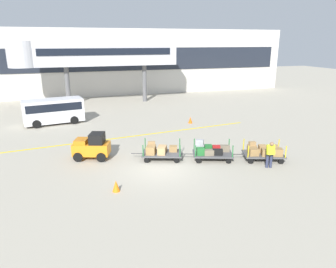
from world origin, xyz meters
TOP-DOWN VIEW (x-y plane):
  - ground_plane at (0.00, 0.00)m, footprint 120.00×120.00m
  - apron_lead_line at (-0.52, 6.46)m, footprint 20.00×2.67m
  - terminal_building at (0.00, 25.98)m, footprint 50.31×2.51m
  - jet_bridge at (-2.00, 19.99)m, footprint 17.53×3.00m
  - baggage_tug at (-3.42, 2.68)m, footprint 2.34×1.78m
  - baggage_cart_lead at (0.39, 1.40)m, footprint 3.07×2.07m
  - baggage_cart_middle at (3.26, 0.43)m, footprint 3.07×2.07m
  - baggage_cart_tail at (6.19, -0.62)m, footprint 3.07×2.07m
  - baggage_handler at (5.80, -1.77)m, footprint 0.52×0.53m
  - shuttle_van at (-5.86, 12.17)m, footprint 5.06×2.71m
  - safety_cone_near at (-2.72, -2.04)m, footprint 0.36×0.36m
  - safety_cone_far at (5.26, 8.81)m, footprint 0.36×0.36m

SIDE VIEW (x-z plane):
  - ground_plane at x=0.00m, z-range 0.00..0.00m
  - apron_lead_line at x=-0.52m, z-range 0.00..0.01m
  - safety_cone_near at x=-2.72m, z-range 0.00..0.55m
  - safety_cone_far at x=5.26m, z-range 0.00..0.55m
  - baggage_cart_lead at x=0.39m, z-range -0.04..1.06m
  - baggage_cart_middle at x=3.26m, z-range -0.06..1.09m
  - baggage_cart_tail at x=6.19m, z-range -0.03..1.07m
  - baggage_tug at x=-3.42m, z-range -0.04..1.54m
  - baggage_handler at x=5.80m, z-range 0.08..1.65m
  - shuttle_van at x=-5.86m, z-range 0.19..2.28m
  - terminal_building at x=0.00m, z-range 0.01..8.29m
  - jet_bridge at x=-2.00m, z-range 2.04..8.84m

